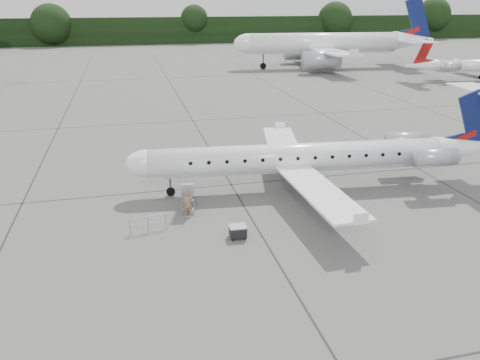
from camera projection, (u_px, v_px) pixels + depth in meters
name	position (u px, v px, depth m)	size (l,w,h in m)	color
ground	(352.00, 219.00, 30.21)	(320.00, 320.00, 0.00)	#60605E
treeline	(167.00, 31.00, 146.61)	(260.00, 4.00, 8.00)	black
main_regional_jet	(297.00, 144.00, 33.72)	(27.38, 19.71, 7.02)	white
airstair	(187.00, 193.00, 31.47)	(0.85, 2.43, 2.20)	white
passenger	(188.00, 204.00, 30.29)	(0.63, 0.42, 1.74)	#8C664C
safety_railing	(148.00, 224.00, 28.40)	(2.20, 0.08, 1.00)	#999CA2
baggage_cart	(238.00, 231.00, 27.68)	(0.97, 0.78, 0.84)	black
bg_narrowbody	(323.00, 33.00, 93.61)	(38.66, 27.83, 13.88)	white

